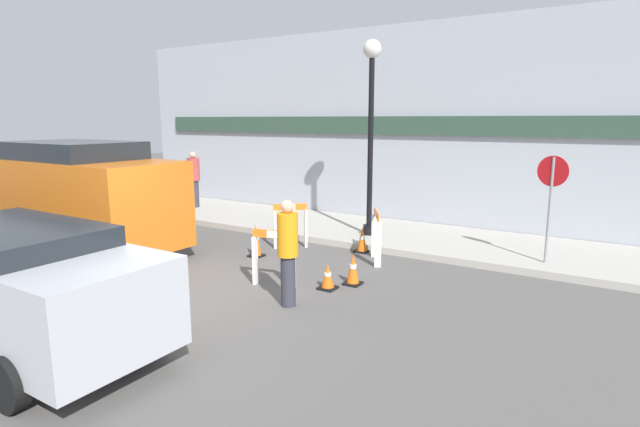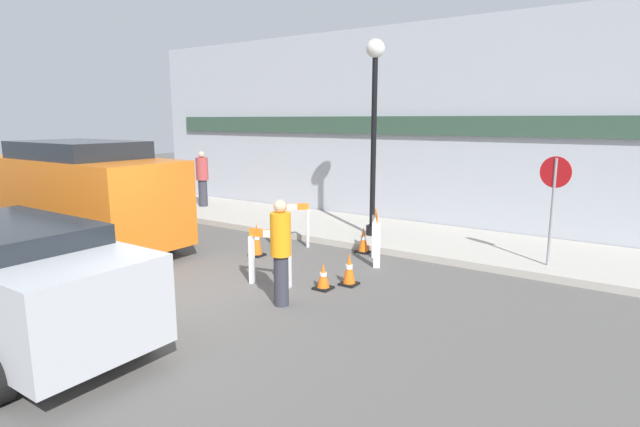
# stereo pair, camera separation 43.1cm
# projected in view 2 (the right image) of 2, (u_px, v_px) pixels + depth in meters

# --- Properties ---
(ground_plane) EXTENTS (60.00, 60.00, 0.00)m
(ground_plane) POSITION_uv_depth(u_px,v_px,m) (169.00, 298.00, 8.43)
(ground_plane) COLOR #565451
(sidewalk_slab) EXTENTS (18.00, 3.14, 0.15)m
(sidewalk_slab) POSITION_uv_depth(u_px,v_px,m) (353.00, 229.00, 13.33)
(sidewalk_slab) COLOR #ADA89E
(sidewalk_slab) RESTS_ON ground_plane
(storefront_facade) EXTENTS (18.00, 0.22, 5.50)m
(storefront_facade) POSITION_uv_depth(u_px,v_px,m) (383.00, 127.00, 14.17)
(storefront_facade) COLOR #A3A8B2
(storefront_facade) RESTS_ON ground_plane
(streetlamp_post) EXTENTS (0.44, 0.44, 4.65)m
(streetlamp_post) POSITION_uv_depth(u_px,v_px,m) (374.00, 111.00, 11.79)
(streetlamp_post) COLOR black
(streetlamp_post) RESTS_ON sidewalk_slab
(stop_sign) EXTENTS (0.59, 0.16, 2.13)m
(stop_sign) POSITION_uv_depth(u_px,v_px,m) (554.00, 193.00, 9.53)
(stop_sign) COLOR gray
(stop_sign) RESTS_ON sidewalk_slab
(barricade_0) EXTENTS (0.81, 0.31, 1.04)m
(barricade_0) POSITION_uv_depth(u_px,v_px,m) (270.00, 256.00, 8.96)
(barricade_0) COLOR white
(barricade_0) RESTS_ON ground_plane
(barricade_1) EXTENTS (0.55, 0.79, 1.09)m
(barricade_1) POSITION_uv_depth(u_px,v_px,m) (376.00, 235.00, 10.40)
(barricade_1) COLOR white
(barricade_1) RESTS_ON ground_plane
(barricade_2) EXTENTS (0.68, 0.62, 1.04)m
(barricade_2) POSITION_uv_depth(u_px,v_px,m) (292.00, 224.00, 11.64)
(barricade_2) COLOR white
(barricade_2) RESTS_ON ground_plane
(traffic_cone_0) EXTENTS (0.30, 0.30, 0.60)m
(traffic_cone_0) POSITION_uv_depth(u_px,v_px,m) (349.00, 270.00, 9.03)
(traffic_cone_0) COLOR black
(traffic_cone_0) RESTS_ON ground_plane
(traffic_cone_1) EXTENTS (0.30, 0.30, 0.74)m
(traffic_cone_1) POSITION_uv_depth(u_px,v_px,m) (257.00, 240.00, 10.95)
(traffic_cone_1) COLOR black
(traffic_cone_1) RESTS_ON ground_plane
(traffic_cone_2) EXTENTS (0.30, 0.30, 0.59)m
(traffic_cone_2) POSITION_uv_depth(u_px,v_px,m) (363.00, 240.00, 11.23)
(traffic_cone_2) COLOR black
(traffic_cone_2) RESTS_ON ground_plane
(traffic_cone_3) EXTENTS (0.30, 0.30, 0.47)m
(traffic_cone_3) POSITION_uv_depth(u_px,v_px,m) (323.00, 277.00, 8.82)
(traffic_cone_3) COLOR black
(traffic_cone_3) RESTS_ON ground_plane
(person_worker) EXTENTS (0.44, 0.44, 1.73)m
(person_worker) POSITION_uv_depth(u_px,v_px,m) (281.00, 249.00, 7.92)
(person_worker) COLOR #33333D
(person_worker) RESTS_ON ground_plane
(person_pedestrian) EXTENTS (0.53, 0.53, 1.79)m
(person_pedestrian) POSITION_uv_depth(u_px,v_px,m) (202.00, 177.00, 16.28)
(person_pedestrian) COLOR #33333D
(person_pedestrian) RESTS_ON sidewalk_slab
(parked_car_1) EXTENTS (4.58, 1.87, 1.65)m
(parked_car_1) POSITION_uv_depth(u_px,v_px,m) (9.00, 275.00, 6.60)
(parked_car_1) COLOR #B7BABF
(parked_car_1) RESTS_ON ground_plane
(work_van) EXTENTS (5.30, 2.21, 2.49)m
(work_van) POSITION_uv_depth(u_px,v_px,m) (82.00, 192.00, 11.31)
(work_van) COLOR #D16619
(work_van) RESTS_ON ground_plane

